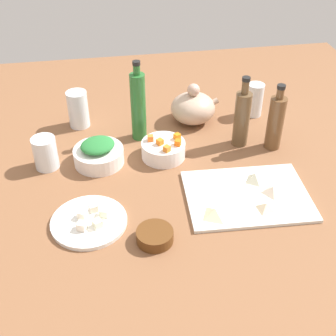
% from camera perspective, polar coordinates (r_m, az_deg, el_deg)
% --- Properties ---
extents(tabletop, '(1.90, 1.90, 0.03)m').
position_cam_1_polar(tabletop, '(1.34, 0.00, -2.22)').
color(tabletop, brown).
rests_on(tabletop, ground).
extents(cutting_board, '(0.36, 0.27, 0.01)m').
position_cam_1_polar(cutting_board, '(1.29, 10.03, -3.49)').
color(cutting_board, silver).
rests_on(cutting_board, tabletop).
extents(plate_tofu, '(0.20, 0.20, 0.01)m').
position_cam_1_polar(plate_tofu, '(1.21, -10.01, -6.73)').
color(plate_tofu, white).
rests_on(plate_tofu, tabletop).
extents(bowl_greens, '(0.16, 0.16, 0.05)m').
position_cam_1_polar(bowl_greens, '(1.41, -8.78, 1.53)').
color(bowl_greens, white).
rests_on(bowl_greens, tabletop).
extents(bowl_carrots, '(0.14, 0.14, 0.05)m').
position_cam_1_polar(bowl_carrots, '(1.42, -0.60, 2.35)').
color(bowl_carrots, white).
rests_on(bowl_carrots, tabletop).
extents(bowl_small_side, '(0.09, 0.09, 0.03)m').
position_cam_1_polar(bowl_small_side, '(1.14, -1.69, -8.62)').
color(bowl_small_side, '#593214').
rests_on(bowl_small_side, tabletop).
extents(teapot, '(0.17, 0.15, 0.15)m').
position_cam_1_polar(teapot, '(1.59, 3.20, 7.68)').
color(teapot, tan).
rests_on(teapot, tabletop).
extents(bottle_0, '(0.05, 0.05, 0.22)m').
position_cam_1_polar(bottle_0, '(1.47, 13.51, 5.73)').
color(bottle_0, brown).
rests_on(bottle_0, tabletop).
extents(bottle_1, '(0.05, 0.05, 0.27)m').
position_cam_1_polar(bottle_1, '(1.47, -3.80, 7.89)').
color(bottle_1, '#28672C').
rests_on(bottle_1, tabletop).
extents(bottle_2, '(0.05, 0.05, 0.24)m').
position_cam_1_polar(bottle_2, '(1.46, 9.37, 6.35)').
color(bottle_2, brown).
rests_on(bottle_2, tabletop).
extents(drinking_glass_0, '(0.07, 0.07, 0.13)m').
position_cam_1_polar(drinking_glass_0, '(1.59, -11.35, 7.34)').
color(drinking_glass_0, white).
rests_on(drinking_glass_0, tabletop).
extents(drinking_glass_1, '(0.06, 0.06, 0.12)m').
position_cam_1_polar(drinking_glass_1, '(1.66, 10.96, 8.51)').
color(drinking_glass_1, white).
rests_on(drinking_glass_1, tabletop).
extents(drinking_glass_2, '(0.07, 0.07, 0.10)m').
position_cam_1_polar(drinking_glass_2, '(1.41, -15.32, 1.86)').
color(drinking_glass_2, white).
rests_on(drinking_glass_2, tabletop).
extents(carrot_cube_0, '(0.03, 0.03, 0.02)m').
position_cam_1_polar(carrot_cube_0, '(1.39, -1.04, 3.34)').
color(carrot_cube_0, orange).
rests_on(carrot_cube_0, bowl_carrots).
extents(carrot_cube_1, '(0.03, 0.03, 0.02)m').
position_cam_1_polar(carrot_cube_1, '(1.36, -0.15, 2.47)').
color(carrot_cube_1, orange).
rests_on(carrot_cube_1, bowl_carrots).
extents(carrot_cube_2, '(0.02, 0.02, 0.02)m').
position_cam_1_polar(carrot_cube_2, '(1.39, 1.26, 3.24)').
color(carrot_cube_2, orange).
rests_on(carrot_cube_2, bowl_carrots).
extents(carrot_cube_3, '(0.02, 0.02, 0.02)m').
position_cam_1_polar(carrot_cube_3, '(1.41, -2.25, 3.82)').
color(carrot_cube_3, orange).
rests_on(carrot_cube_3, bowl_carrots).
extents(carrot_cube_4, '(0.02, 0.02, 0.02)m').
position_cam_1_polar(carrot_cube_4, '(1.42, 1.17, 4.04)').
color(carrot_cube_4, orange).
rests_on(carrot_cube_4, bowl_carrots).
extents(chopped_greens_mound, '(0.14, 0.14, 0.03)m').
position_cam_1_polar(chopped_greens_mound, '(1.39, -8.94, 2.89)').
color(chopped_greens_mound, '#287735').
rests_on(chopped_greens_mound, bowl_greens).
extents(tofu_cube_0, '(0.03, 0.03, 0.02)m').
position_cam_1_polar(tofu_cube_0, '(1.18, -10.88, -7.24)').
color(tofu_cube_0, '#F7E4CD').
rests_on(tofu_cube_0, plate_tofu).
extents(tofu_cube_1, '(0.03, 0.03, 0.02)m').
position_cam_1_polar(tofu_cube_1, '(1.21, -10.80, -5.82)').
color(tofu_cube_1, white).
rests_on(tofu_cube_1, plate_tofu).
extents(tofu_cube_2, '(0.03, 0.03, 0.02)m').
position_cam_1_polar(tofu_cube_2, '(1.21, -8.07, -5.63)').
color(tofu_cube_2, white).
rests_on(tofu_cube_2, plate_tofu).
extents(tofu_cube_3, '(0.03, 0.03, 0.02)m').
position_cam_1_polar(tofu_cube_3, '(1.18, -8.97, -6.99)').
color(tofu_cube_3, '#E9EBCA').
rests_on(tofu_cube_3, plate_tofu).
extents(tofu_cube_4, '(0.03, 0.03, 0.02)m').
position_cam_1_polar(tofu_cube_4, '(1.22, -9.49, -5.01)').
color(tofu_cube_4, white).
rests_on(tofu_cube_4, plate_tofu).
extents(dumpling_0, '(0.05, 0.05, 0.03)m').
position_cam_1_polar(dumpling_0, '(1.33, 10.94, -1.17)').
color(dumpling_0, beige).
rests_on(dumpling_0, cutting_board).
extents(dumpling_1, '(0.07, 0.07, 0.02)m').
position_cam_1_polar(dumpling_1, '(1.20, 6.02, -5.66)').
color(dumpling_1, beige).
rests_on(dumpling_1, cutting_board).
extents(dumpling_2, '(0.06, 0.06, 0.02)m').
position_cam_1_polar(dumpling_2, '(1.25, 12.35, -4.78)').
color(dumpling_2, beige).
rests_on(dumpling_2, cutting_board).
extents(dumpling_3, '(0.06, 0.06, 0.02)m').
position_cam_1_polar(dumpling_3, '(1.30, 13.17, -2.71)').
color(dumpling_3, beige).
rests_on(dumpling_3, cutting_board).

